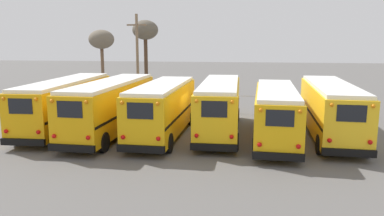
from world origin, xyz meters
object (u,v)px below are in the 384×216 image
school_bus_0 (66,102)px  bare_tree_1 (101,40)px  school_bus_3 (220,106)px  bare_tree_0 (145,32)px  school_bus_5 (330,108)px  utility_pole (137,57)px  school_bus_2 (163,108)px  school_bus_1 (112,105)px  school_bus_4 (276,112)px

school_bus_0 → bare_tree_1: (-4.81, 18.91, 4.01)m
school_bus_3 → bare_tree_0: 18.60m
school_bus_5 → utility_pole: size_ratio=1.35×
school_bus_3 → utility_pole: bearing=128.5°
school_bus_2 → bare_tree_1: 23.36m
school_bus_2 → school_bus_1: bearing=175.0°
school_bus_3 → school_bus_2: bearing=-159.5°
school_bus_0 → school_bus_1: school_bus_1 is taller
school_bus_3 → utility_pole: 13.48m
school_bus_2 → bare_tree_0: bare_tree_0 is taller
school_bus_3 → utility_pole: (-8.25, 10.37, 2.51)m
school_bus_1 → utility_pole: (-1.54, 11.33, 2.46)m
school_bus_0 → school_bus_3: size_ratio=1.07×
school_bus_5 → bare_tree_1: bare_tree_1 is taller
school_bus_5 → school_bus_0: bearing=-178.5°
school_bus_4 → school_bus_5: bearing=23.1°
school_bus_4 → school_bus_1: bearing=178.5°
school_bus_2 → school_bus_5: (10.06, 1.46, -0.00)m
bare_tree_0 → school_bus_0: bearing=-94.3°
school_bus_2 → school_bus_5: 10.16m
school_bus_3 → bare_tree_0: bearing=119.6°
school_bus_4 → school_bus_5: 3.64m
school_bus_0 → school_bus_3: (10.06, 0.24, -0.02)m
school_bus_4 → utility_pole: size_ratio=1.24×
school_bus_5 → utility_pole: 18.25m
school_bus_0 → bare_tree_1: 19.92m
school_bus_0 → bare_tree_0: bearing=85.7°
bare_tree_0 → school_bus_1: bearing=-82.6°
school_bus_0 → school_bus_2: size_ratio=1.15×
school_bus_0 → school_bus_5: size_ratio=1.00×
school_bus_0 → school_bus_4: size_ratio=1.08×
school_bus_3 → bare_tree_0: size_ratio=1.30×
school_bus_4 → school_bus_2: bearing=-179.7°
school_bus_0 → bare_tree_1: bearing=104.3°
utility_pole → bare_tree_1: (-6.62, 8.31, 1.52)m
school_bus_0 → bare_tree_0: size_ratio=1.39×
school_bus_4 → bare_tree_0: bare_tree_0 is taller
school_bus_0 → bare_tree_0: bare_tree_0 is taller
school_bus_0 → school_bus_4: school_bus_0 is taller
bare_tree_0 → bare_tree_1: 6.80m
school_bus_5 → utility_pole: bearing=145.8°
school_bus_3 → utility_pole: size_ratio=1.25×
school_bus_5 → utility_pole: utility_pole is taller
school_bus_1 → bare_tree_1: 21.63m
school_bus_1 → bare_tree_0: bearing=97.4°
utility_pole → bare_tree_1: size_ratio=1.16×
school_bus_1 → bare_tree_0: (-2.15, 16.57, 4.84)m
school_bus_1 → school_bus_5: (13.41, 1.17, -0.04)m
school_bus_2 → bare_tree_0: (-5.50, 16.86, 4.88)m
school_bus_0 → school_bus_4: (13.41, -0.98, -0.10)m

